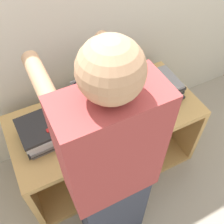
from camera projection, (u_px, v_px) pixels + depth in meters
ground_plane at (124, 191)px, 2.02m from camera, size 12.00×12.00×0.00m
wall_back at (73, 0)px, 1.51m from camera, size 8.00×0.05×2.40m
cart at (103, 134)px, 2.00m from camera, size 1.28×0.60×0.60m
laptop_open at (103, 105)px, 1.72m from camera, size 0.34×0.27×0.26m
laptop_stack_left at (51, 129)px, 1.58m from camera, size 0.37×0.26×0.13m
laptop_stack_right at (154, 90)px, 1.79m from camera, size 0.36×0.26×0.13m
person at (111, 179)px, 1.25m from camera, size 0.40×0.52×1.56m
inventory_tag at (52, 129)px, 1.49m from camera, size 0.06×0.02×0.01m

